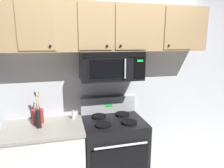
# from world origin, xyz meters

# --- Properties ---
(back_wall) EXTENTS (5.20, 0.10, 2.70)m
(back_wall) POSITION_xyz_m (0.00, 0.79, 1.35)
(back_wall) COLOR silver
(back_wall) RESTS_ON ground_plane
(stove_range) EXTENTS (0.76, 0.69, 1.12)m
(stove_range) POSITION_xyz_m (0.00, 0.42, 0.47)
(stove_range) COLOR black
(stove_range) RESTS_ON ground_plane
(over_range_microwave) EXTENTS (0.76, 0.43, 0.35)m
(over_range_microwave) POSITION_xyz_m (-0.00, 0.54, 1.58)
(over_range_microwave) COLOR black
(upper_cabinets) EXTENTS (2.50, 0.36, 0.55)m
(upper_cabinets) POSITION_xyz_m (-0.00, 0.57, 2.02)
(upper_cabinets) COLOR tan
(counter_segment) EXTENTS (0.93, 0.65, 0.90)m
(counter_segment) POSITION_xyz_m (-0.84, 0.43, 0.45)
(counter_segment) COLOR white
(counter_segment) RESTS_ON ground_plane
(utensil_crock_red) EXTENTS (0.13, 0.13, 0.39)m
(utensil_crock_red) POSITION_xyz_m (-0.90, 0.57, 1.00)
(utensil_crock_red) COLOR red
(utensil_crock_red) RESTS_ON counter_segment
(salt_shaker) EXTENTS (0.04, 0.04, 0.11)m
(salt_shaker) POSITION_xyz_m (-0.48, 0.59, 0.96)
(salt_shaker) COLOR white
(salt_shaker) RESTS_ON counter_segment
(pepper_mill) EXTENTS (0.05, 0.05, 0.21)m
(pepper_mill) POSITION_xyz_m (-0.88, 0.41, 1.01)
(pepper_mill) COLOR black
(pepper_mill) RESTS_ON counter_segment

